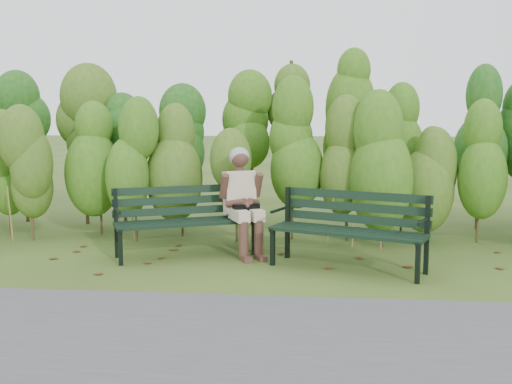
{
  "coord_description": "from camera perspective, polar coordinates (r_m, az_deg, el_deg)",
  "views": [
    {
      "loc": [
        0.61,
        -5.93,
        1.56
      ],
      "look_at": [
        0.0,
        0.35,
        0.75
      ],
      "focal_mm": 42.0,
      "sensor_mm": 36.0,
      "label": 1
    }
  ],
  "objects": [
    {
      "name": "ground",
      "position": [
        6.16,
        -0.32,
        -7.36
      ],
      "size": [
        80.0,
        80.0,
        0.0
      ],
      "primitive_type": "plane",
      "color": "#38481F"
    },
    {
      "name": "hedge_band",
      "position": [
        7.82,
        1.07,
        5.1
      ],
      "size": [
        11.04,
        1.67,
        2.42
      ],
      "color": "#47381E",
      "rests_on": "ground"
    },
    {
      "name": "bench_left",
      "position": [
        6.74,
        -6.87,
        -2.18
      ],
      "size": [
        1.61,
        1.1,
        0.77
      ],
      "color": "black",
      "rests_on": "ground"
    },
    {
      "name": "bench_right",
      "position": [
        6.19,
        8.97,
        -2.99
      ],
      "size": [
        1.65,
        1.06,
        0.78
      ],
      "color": "black",
      "rests_on": "ground"
    },
    {
      "name": "seated_woman",
      "position": [
        6.72,
        -1.28,
        -0.31
      ],
      "size": [
        0.6,
        0.77,
        1.2
      ],
      "color": "beige",
      "rests_on": "ground"
    },
    {
      "name": "footpath",
      "position": [
        4.08,
        -3.57,
        -15.07
      ],
      "size": [
        60.0,
        2.5,
        0.01
      ],
      "primitive_type": "cube",
      "color": "#474749",
      "rests_on": "ground"
    },
    {
      "name": "leaf_litter",
      "position": [
        6.11,
        -6.18,
        -7.48
      ],
      "size": [
        5.93,
        2.1,
        0.01
      ],
      "color": "brown",
      "rests_on": "ground"
    }
  ]
}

